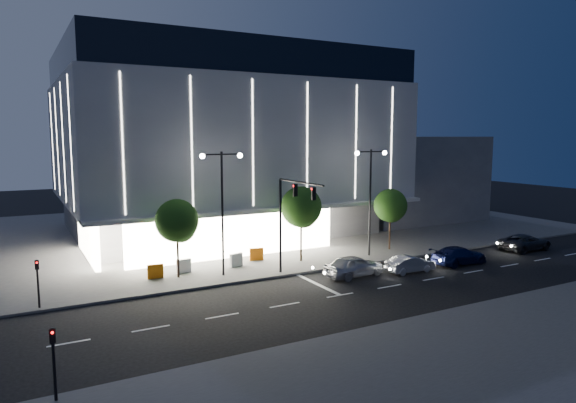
% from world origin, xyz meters
% --- Properties ---
extents(ground, '(160.00, 160.00, 0.00)m').
position_xyz_m(ground, '(0.00, 0.00, 0.00)').
color(ground, black).
rests_on(ground, ground).
extents(sidewalk_museum, '(70.00, 40.00, 0.15)m').
position_xyz_m(sidewalk_museum, '(5.00, 24.00, 0.07)').
color(sidewalk_museum, '#474747').
rests_on(sidewalk_museum, ground).
extents(sidewalk_near, '(70.00, 10.00, 0.15)m').
position_xyz_m(sidewalk_near, '(5.00, -12.00, 0.07)').
color(sidewalk_near, '#474747').
rests_on(sidewalk_near, ground).
extents(museum, '(30.00, 25.80, 18.00)m').
position_xyz_m(museum, '(2.98, 22.31, 9.27)').
color(museum, '#4C4C51').
rests_on(museum, ground).
extents(annex_building, '(16.00, 20.00, 10.00)m').
position_xyz_m(annex_building, '(26.00, 24.00, 5.00)').
color(annex_building, '#4C4C51').
rests_on(annex_building, ground).
extents(traffic_mast, '(0.33, 5.89, 7.07)m').
position_xyz_m(traffic_mast, '(1.00, 3.34, 5.03)').
color(traffic_mast, black).
rests_on(traffic_mast, ground).
extents(street_lamp_west, '(3.16, 0.36, 9.00)m').
position_xyz_m(street_lamp_west, '(-3.00, 6.00, 5.96)').
color(street_lamp_west, black).
rests_on(street_lamp_west, ground).
extents(street_lamp_east, '(3.16, 0.36, 9.00)m').
position_xyz_m(street_lamp_east, '(10.00, 6.00, 5.96)').
color(street_lamp_east, black).
rests_on(street_lamp_east, ground).
extents(ped_signal_far, '(0.22, 0.24, 3.00)m').
position_xyz_m(ped_signal_far, '(-15.00, 4.50, 1.89)').
color(ped_signal_far, black).
rests_on(ped_signal_far, ground).
extents(ped_signal_near, '(0.22, 0.24, 3.00)m').
position_xyz_m(ped_signal_near, '(-15.00, -7.50, 1.89)').
color(ped_signal_near, black).
rests_on(ped_signal_near, ground).
extents(tree_left, '(3.02, 3.02, 5.72)m').
position_xyz_m(tree_left, '(-5.97, 7.02, 4.03)').
color(tree_left, black).
rests_on(tree_left, ground).
extents(tree_mid, '(3.25, 3.25, 6.15)m').
position_xyz_m(tree_mid, '(4.03, 7.02, 4.33)').
color(tree_mid, black).
rests_on(tree_mid, ground).
extents(tree_right, '(2.91, 2.91, 5.51)m').
position_xyz_m(tree_right, '(13.03, 7.02, 3.88)').
color(tree_right, black).
rests_on(tree_right, ground).
extents(car_lead, '(4.77, 2.28, 1.57)m').
position_xyz_m(car_lead, '(5.34, 1.67, 0.79)').
color(car_lead, '#A3A4AB').
rests_on(car_lead, ground).
extents(car_second, '(3.88, 1.45, 1.27)m').
position_xyz_m(car_second, '(9.70, 0.64, 0.63)').
color(car_second, '#B9BAC1').
rests_on(car_second, ground).
extents(car_third, '(4.91, 2.04, 1.42)m').
position_xyz_m(car_third, '(14.74, 0.66, 0.71)').
color(car_third, '#121846').
rests_on(car_third, ground).
extents(car_fourth, '(5.18, 2.48, 1.43)m').
position_xyz_m(car_fourth, '(23.79, 1.52, 0.71)').
color(car_fourth, '#2D2D32').
rests_on(car_fourth, ground).
extents(barrier_a, '(1.12, 0.35, 1.00)m').
position_xyz_m(barrier_a, '(-7.50, 7.48, 0.65)').
color(barrier_a, orange).
rests_on(barrier_a, sidewalk_museum).
extents(barrier_b, '(1.12, 0.40, 1.00)m').
position_xyz_m(barrier_b, '(-5.30, 8.02, 0.65)').
color(barrier_b, white).
rests_on(barrier_b, sidewalk_museum).
extents(barrier_c, '(1.13, 0.53, 1.00)m').
position_xyz_m(barrier_c, '(0.97, 8.90, 0.65)').
color(barrier_c, '#D6620B').
rests_on(barrier_c, sidewalk_museum).
extents(barrier_d, '(1.13, 0.55, 1.00)m').
position_xyz_m(barrier_d, '(-1.21, 7.91, 0.65)').
color(barrier_d, silver).
rests_on(barrier_d, sidewalk_museum).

